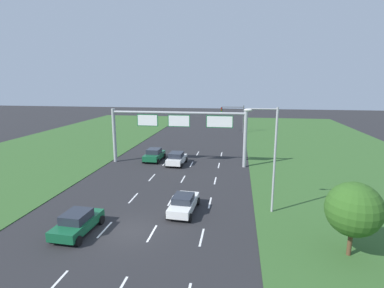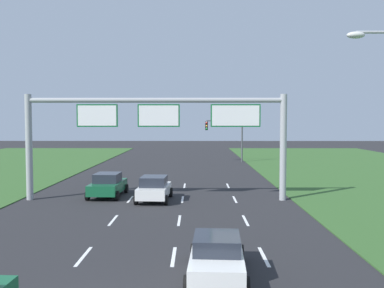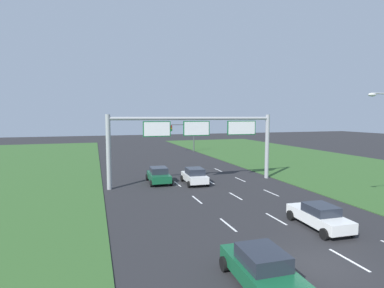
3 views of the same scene
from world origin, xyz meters
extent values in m
plane|color=#262628|center=(0.00, 0.00, 0.00)|extent=(200.00, 200.00, 0.00)
cube|color=white|center=(-1.75, 0.00, 0.00)|extent=(0.14, 2.40, 0.01)
cube|color=white|center=(-1.75, 6.00, 0.00)|extent=(0.14, 2.40, 0.01)
cube|color=white|center=(-1.75, 12.00, 0.00)|extent=(0.14, 2.40, 0.01)
cube|color=white|center=(-1.75, 18.00, 0.00)|extent=(0.14, 2.40, 0.01)
cube|color=white|center=(-1.75, 24.00, 0.00)|extent=(0.14, 2.40, 0.01)
cube|color=white|center=(1.75, 0.00, 0.00)|extent=(0.14, 2.40, 0.01)
cube|color=white|center=(1.75, 6.00, 0.00)|extent=(0.14, 2.40, 0.01)
cube|color=white|center=(1.75, 12.00, 0.00)|extent=(0.14, 2.40, 0.01)
cube|color=white|center=(1.75, 18.00, 0.00)|extent=(0.14, 2.40, 0.01)
cube|color=white|center=(1.75, 24.00, 0.00)|extent=(0.14, 2.40, 0.01)
cube|color=white|center=(5.25, 6.00, 0.00)|extent=(0.14, 2.40, 0.01)
cube|color=white|center=(5.25, 12.00, 0.00)|extent=(0.14, 2.40, 0.01)
cube|color=white|center=(5.25, 18.00, 0.00)|extent=(0.14, 2.40, 0.01)
cube|color=white|center=(5.25, 24.00, 0.00)|extent=(0.14, 2.40, 0.01)
cube|color=white|center=(3.31, 3.83, 0.63)|extent=(1.96, 4.45, 0.63)
cube|color=#232833|center=(3.30, 3.66, 1.21)|extent=(1.62, 1.92, 0.52)
cylinder|color=black|center=(2.53, 5.51, 0.32)|extent=(0.26, 0.65, 0.64)
cylinder|color=black|center=(4.28, 5.41, 0.32)|extent=(0.26, 0.65, 0.64)
cylinder|color=black|center=(2.35, 2.26, 0.32)|extent=(0.26, 0.65, 0.64)
cylinder|color=black|center=(4.09, 2.16, 0.32)|extent=(0.26, 0.65, 0.64)
cube|color=#145633|center=(-3.47, 19.10, 0.67)|extent=(2.07, 4.26, 0.70)
cube|color=#232833|center=(-3.47, 19.03, 1.33)|extent=(1.70, 2.01, 0.62)
cylinder|color=black|center=(-4.39, 20.68, 0.32)|extent=(0.24, 0.65, 0.64)
cylinder|color=black|center=(-2.43, 20.61, 0.32)|extent=(0.24, 0.65, 0.64)
cylinder|color=black|center=(-4.50, 17.59, 0.32)|extent=(0.24, 0.65, 0.64)
cylinder|color=black|center=(-2.54, 17.52, 0.32)|extent=(0.24, 0.65, 0.64)
cube|color=white|center=(-0.10, 17.58, 0.66)|extent=(2.03, 4.05, 0.68)
cube|color=#232833|center=(-0.11, 17.41, 1.31)|extent=(1.70, 2.08, 0.63)
cylinder|color=black|center=(-0.97, 19.06, 0.32)|extent=(0.25, 0.65, 0.64)
cylinder|color=black|center=(0.91, 18.97, 0.32)|extent=(0.25, 0.65, 0.64)
cylinder|color=black|center=(-1.11, 16.20, 0.32)|extent=(0.25, 0.65, 0.64)
cylinder|color=black|center=(0.78, 16.11, 0.32)|extent=(0.25, 0.65, 0.64)
cube|color=#145633|center=(-3.40, -0.68, 0.64)|extent=(2.10, 4.25, 0.64)
cube|color=#232833|center=(-3.40, -0.75, 1.26)|extent=(1.68, 2.04, 0.60)
cylinder|color=black|center=(-4.32, 0.90, 0.32)|extent=(0.25, 0.65, 0.64)
cylinder|color=black|center=(-2.35, 0.81, 0.32)|extent=(0.25, 0.65, 0.64)
cylinder|color=#9EA0A5|center=(-8.40, 17.82, 3.50)|extent=(0.44, 0.44, 7.00)
cylinder|color=#9EA0A5|center=(8.40, 17.82, 3.50)|extent=(0.44, 0.44, 7.00)
cylinder|color=#9EA0A5|center=(0.00, 17.82, 6.60)|extent=(16.80, 0.32, 0.32)
cube|color=#0C5B28|center=(-3.85, 17.82, 5.60)|extent=(2.69, 0.12, 1.49)
cube|color=white|center=(-3.85, 17.76, 5.60)|extent=(2.53, 0.01, 1.33)
cube|color=#0C5B28|center=(0.20, 17.82, 5.60)|extent=(2.76, 0.12, 1.49)
cube|color=white|center=(0.20, 17.76, 5.60)|extent=(2.60, 0.01, 1.33)
cube|color=#0C5B28|center=(5.25, 17.82, 5.60)|extent=(3.27, 0.12, 1.49)
cube|color=white|center=(5.25, 17.76, 5.60)|extent=(3.11, 0.01, 1.33)
cylinder|color=#47494F|center=(8.56, 43.71, 2.80)|extent=(0.20, 0.20, 5.60)
cylinder|color=#47494F|center=(6.31, 43.71, 5.25)|extent=(4.50, 0.14, 0.14)
cube|color=black|center=(4.06, 43.71, 4.60)|extent=(0.32, 0.36, 1.10)
sphere|color=red|center=(4.06, 43.51, 4.97)|extent=(0.22, 0.22, 0.22)
sphere|color=orange|center=(4.06, 43.51, 4.60)|extent=(0.22, 0.22, 0.22)
sphere|color=green|center=(4.06, 43.51, 4.23)|extent=(0.22, 0.22, 0.22)
ellipsoid|color=silver|center=(8.19, 4.83, 8.25)|extent=(0.64, 0.32, 0.24)
camera|label=1|loc=(7.42, -18.53, 10.40)|focal=28.00mm
camera|label=2|loc=(2.57, -10.29, 5.27)|focal=40.00mm
camera|label=3|loc=(-9.58, -10.68, 6.80)|focal=28.00mm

